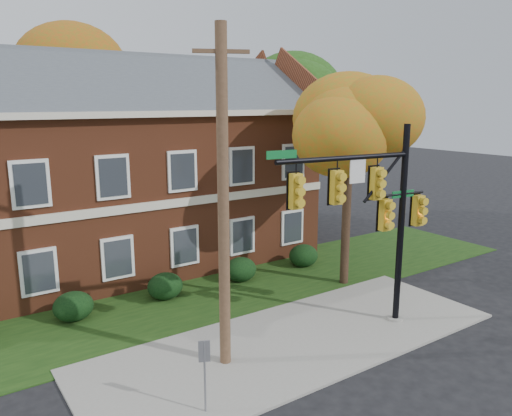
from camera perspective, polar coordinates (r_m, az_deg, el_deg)
ground at (r=16.05m, az=6.97°, el=-16.26°), size 120.00×120.00×0.00m
sidewalk at (r=16.71m, az=4.64°, el=-14.86°), size 14.00×5.00×0.08m
grass_strip at (r=20.49m, az=-4.29°, el=-9.66°), size 30.00×6.00×0.04m
apartment_building at (r=23.82m, az=-15.95°, el=5.33°), size 18.80×8.80×9.74m
hedge_left at (r=19.03m, az=-20.15°, el=-10.51°), size 1.40×1.26×1.05m
hedge_center at (r=20.05m, az=-10.34°, el=-8.77°), size 1.40×1.26×1.05m
hedge_right at (r=21.60m, az=-1.78°, el=-7.03°), size 1.40×1.26×1.05m
hedge_far_right at (r=23.57m, az=5.44°, el=-5.43°), size 1.40×1.26×1.05m
tree_near_right at (r=20.57m, az=11.39°, el=9.26°), size 4.50×4.25×8.58m
tree_right_rear at (r=29.94m, az=4.61°, el=13.06°), size 6.30×5.95×10.62m
tree_far_rear at (r=31.59m, az=-18.68°, el=13.74°), size 6.84×6.46×11.52m
traffic_signal at (r=16.56m, az=13.32°, el=0.19°), size 6.15×0.92×6.89m
utility_pole at (r=13.75m, az=-3.76°, el=0.65°), size 1.41×0.70×9.62m
sign_post at (r=12.75m, az=-5.90°, el=-17.39°), size 0.28×0.15×1.97m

